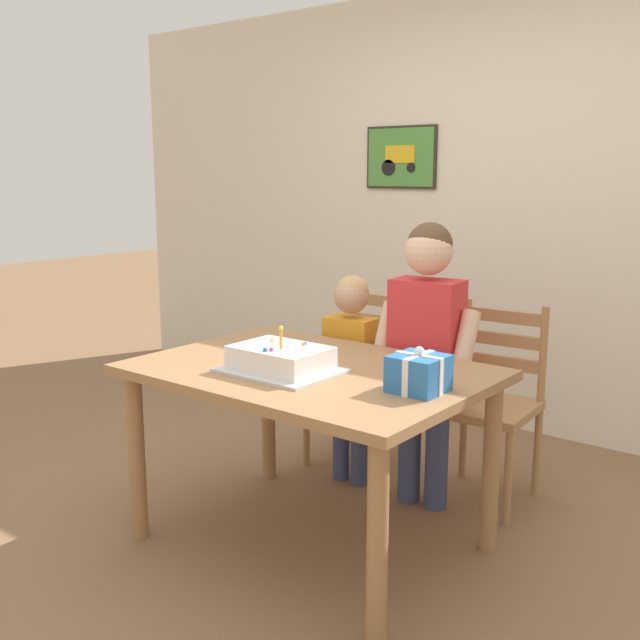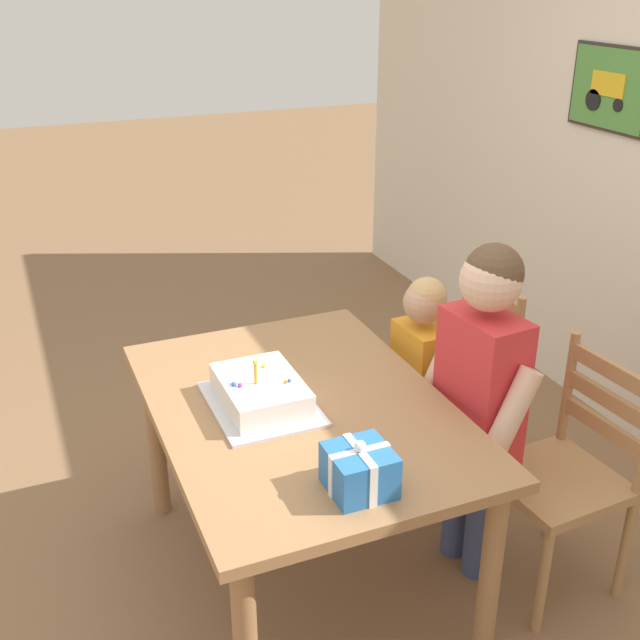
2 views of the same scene
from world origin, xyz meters
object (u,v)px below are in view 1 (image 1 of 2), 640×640
at_px(dining_table, 311,391).
at_px(child_younger, 351,359).
at_px(child_older, 426,337).
at_px(gift_box_red_large, 419,373).
at_px(chair_right, 490,402).
at_px(chair_left, 362,376).
at_px(birthday_cake, 281,360).

xyz_separation_m(dining_table, child_younger, (-0.25, 0.62, -0.03)).
relative_size(dining_table, child_older, 1.05).
distance_m(gift_box_red_large, chair_right, 0.98).
distance_m(gift_box_red_large, chair_left, 1.31).
bearing_deg(gift_box_red_large, child_younger, 140.08).
xyz_separation_m(chair_left, child_older, (0.54, -0.27, 0.33)).
distance_m(birthday_cake, gift_box_red_large, 0.57).
distance_m(birthday_cake, child_older, 0.77).
relative_size(dining_table, birthday_cake, 3.12).
height_order(chair_left, child_younger, child_younger).
xyz_separation_m(birthday_cake, chair_left, (-0.32, 1.01, -0.34)).
bearing_deg(chair_right, dining_table, -112.51).
relative_size(dining_table, child_younger, 1.32).
relative_size(gift_box_red_large, child_younger, 0.18).
height_order(birthday_cake, child_younger, child_younger).
distance_m(gift_box_red_large, child_older, 0.72).
xyz_separation_m(birthday_cake, child_older, (0.21, 0.74, -0.01)).
distance_m(chair_right, child_younger, 0.69).
xyz_separation_m(chair_left, chair_right, (0.73, -0.00, 0.00)).
xyz_separation_m(birthday_cake, chair_right, (0.41, 1.01, -0.34)).
distance_m(birthday_cake, chair_left, 1.11).
bearing_deg(gift_box_red_large, chair_left, 134.33).
xyz_separation_m(child_older, child_younger, (-0.42, 0.00, -0.17)).
bearing_deg(child_younger, dining_table, -68.00).
height_order(birthday_cake, gift_box_red_large, birthday_cake).
xyz_separation_m(gift_box_red_large, chair_right, (-0.15, 0.90, -0.36)).
distance_m(birthday_cake, child_younger, 0.79).
height_order(dining_table, chair_right, chair_right).
bearing_deg(birthday_cake, chair_left, 107.74).
bearing_deg(child_younger, chair_left, 114.34).
bearing_deg(child_older, chair_right, 53.35).
relative_size(birthday_cake, gift_box_red_large, 2.36).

